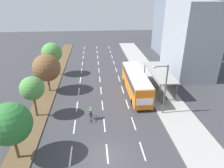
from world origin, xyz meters
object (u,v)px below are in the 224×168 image
object	(u,v)px
bus_shelter	(160,78)
cyclist	(91,114)
median_tree_nearest	(10,124)
median_tree_third	(47,68)
streetlight	(164,87)
bus	(136,81)
trash_bin	(164,101)
median_tree_second	(32,88)
median_tree_fourth	(52,53)

from	to	relation	value
bus_shelter	cyclist	xyz separation A→B (m)	(-11.10, -7.77, -1.08)
median_tree_nearest	cyclist	bearing A→B (deg)	40.26
median_tree_third	cyclist	bearing A→B (deg)	-52.06
bus_shelter	streetlight	bearing A→B (deg)	-105.89
bus_shelter	bus	world-z (taller)	bus
bus	cyclist	bearing A→B (deg)	-137.08
bus_shelter	trash_bin	xyz separation A→B (m)	(-1.08, -5.22, -1.29)
bus_shelter	bus	distance (m)	4.51
median_tree_nearest	bus	bearing A→B (deg)	41.62
median_tree_second	trash_bin	size ratio (longest dim) A/B	6.18
cyclist	median_tree_fourth	distance (m)	17.23
median_tree_fourth	bus_shelter	bearing A→B (deg)	-22.88
median_tree_second	streetlight	size ratio (longest dim) A/B	0.81
median_tree_nearest	median_tree_second	bearing A→B (deg)	89.84
median_tree_second	median_tree_fourth	bearing A→B (deg)	90.63
bus	median_tree_nearest	xyz separation A→B (m)	(-13.62, -12.10, 1.83)
streetlight	bus_shelter	bearing A→B (deg)	74.11
trash_bin	median_tree_fourth	bearing A→B (deg)	142.89
median_tree_third	streetlight	xyz separation A→B (m)	(15.49, -7.97, -0.06)
median_tree_fourth	bus	bearing A→B (deg)	-33.28
bus	streetlight	distance (m)	6.62
median_tree_nearest	bus_shelter	bearing A→B (deg)	37.07
median_tree_second	trash_bin	world-z (taller)	median_tree_second
cyclist	median_tree_third	bearing A→B (deg)	127.94
bus	median_tree_second	world-z (taller)	median_tree_second
cyclist	median_tree_second	bearing A→B (deg)	169.25
cyclist	streetlight	xyz separation A→B (m)	(8.99, 0.36, 3.10)
median_tree_fourth	trash_bin	bearing A→B (deg)	-37.11
median_tree_fourth	trash_bin	xyz separation A→B (m)	(16.96, -12.83, -3.72)
median_tree_nearest	streetlight	size ratio (longest dim) A/B	0.87
median_tree_second	streetlight	world-z (taller)	streetlight
cyclist	median_tree_second	xyz separation A→B (m)	(-6.78, 1.29, 3.12)
bus_shelter	median_tree_second	size ratio (longest dim) A/B	1.85
bus_shelter	median_tree_second	xyz separation A→B (m)	(-17.88, -6.48, 2.04)
cyclist	median_tree_fourth	size ratio (longest dim) A/B	0.30
median_tree_third	trash_bin	world-z (taller)	median_tree_third
median_tree_nearest	median_tree_third	xyz separation A→B (m)	(0.30, 14.09, 0.05)
cyclist	trash_bin	bearing A→B (deg)	14.26
bus_shelter	trash_bin	bearing A→B (deg)	-101.66
median_tree_nearest	median_tree_third	world-z (taller)	median_tree_third
bus	trash_bin	bearing A→B (deg)	-49.89
cyclist	median_tree_fourth	world-z (taller)	median_tree_fourth
median_tree_third	median_tree_nearest	bearing A→B (deg)	-91.23
cyclist	bus	bearing A→B (deg)	42.92
bus_shelter	cyclist	size ratio (longest dim) A/B	5.34
cyclist	median_tree_nearest	distance (m)	9.44
bus_shelter	median_tree_fourth	distance (m)	19.73
streetlight	trash_bin	distance (m)	4.10
median_tree_second	median_tree_nearest	bearing A→B (deg)	-90.16
median_tree_fourth	cyclist	bearing A→B (deg)	-65.73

